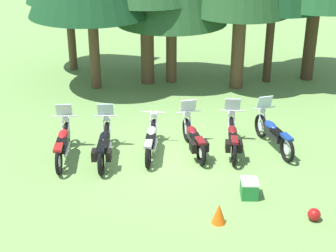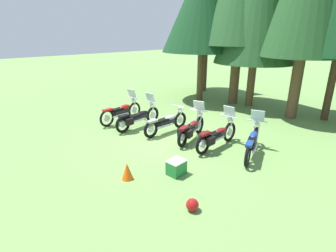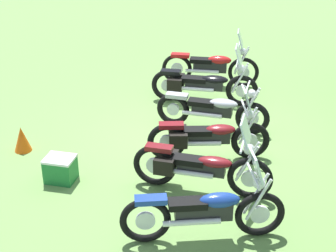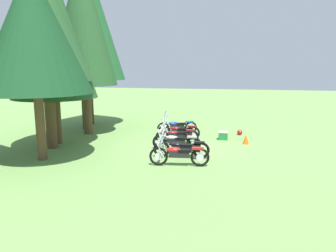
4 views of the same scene
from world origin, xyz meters
name	(u,v)px [view 4 (image 4 of 4)]	position (x,y,z in m)	size (l,w,h in m)	color
ground_plane	(180,147)	(0.00, 0.00, 0.00)	(80.00, 80.00, 0.00)	#6B934C
motorcycle_0	(178,154)	(-2.94, -0.40, 0.49)	(0.74, 2.34, 1.38)	black
motorcycle_1	(182,147)	(-1.81, -0.37, 0.46)	(0.71, 2.39, 1.37)	black
motorcycle_2	(176,141)	(-0.58, 0.11, 0.43)	(0.70, 2.29, 0.99)	black
motorcycle_3	(178,135)	(0.60, 0.25, 0.45)	(0.96, 2.13, 1.36)	black
motorcycle_4	(179,131)	(1.68, 0.35, 0.46)	(0.72, 2.27, 1.37)	black
motorcycle_5	(177,126)	(2.83, 0.70, 0.48)	(1.02, 2.20, 1.37)	black
pine_tree_1	(33,30)	(-3.21, 5.29, 5.19)	(4.41, 4.41, 7.66)	brown
pine_tree_2	(44,24)	(-1.35, 5.97, 5.66)	(4.06, 4.06, 8.23)	brown
pine_tree_3	(51,28)	(-0.46, 6.18, 5.60)	(4.10, 4.10, 8.93)	brown
pine_tree_4	(83,19)	(2.01, 5.71, 6.32)	(3.46, 3.46, 9.94)	brown
pine_tree_5	(80,24)	(3.22, 6.50, 6.27)	(3.97, 3.97, 9.71)	#42301E
pine_tree_6	(86,16)	(4.81, 6.90, 6.94)	(4.75, 4.75, 10.96)	#42301E
picnic_cooler	(223,136)	(2.00, -1.95, 0.22)	(0.43, 0.50, 0.43)	#1E7233
traffic_cone	(246,139)	(1.26, -3.10, 0.24)	(0.32, 0.32, 0.48)	#EA590F
dropped_helmet	(240,132)	(3.38, -2.84, 0.15)	(0.29, 0.29, 0.29)	maroon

